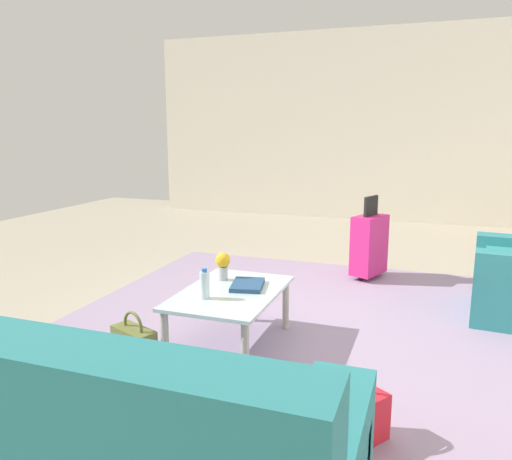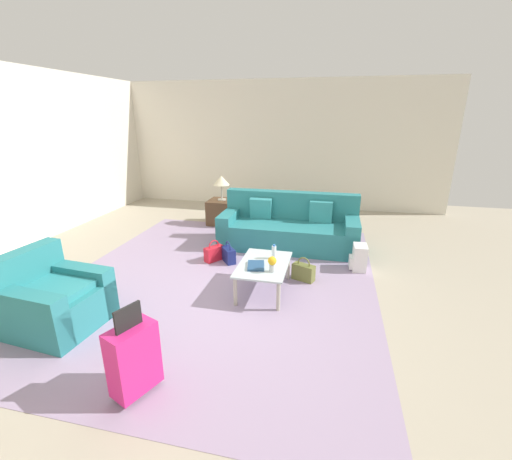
# 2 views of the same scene
# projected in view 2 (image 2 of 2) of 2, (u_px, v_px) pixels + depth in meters

# --- Properties ---
(ground_plane) EXTENTS (12.00, 12.00, 0.00)m
(ground_plane) POSITION_uv_depth(u_px,v_px,m) (219.00, 302.00, 4.40)
(ground_plane) COLOR #A89E89
(wall_right) EXTENTS (0.12, 8.00, 3.10)m
(wall_right) POSITION_uv_depth(u_px,v_px,m) (282.00, 145.00, 8.58)
(wall_right) COLOR silver
(wall_right) RESTS_ON ground
(area_rug) EXTENTS (5.20, 4.40, 0.01)m
(area_rug) POSITION_uv_depth(u_px,v_px,m) (219.00, 279.00, 5.00)
(area_rug) COLOR #9984A3
(area_rug) RESTS_ON ground
(couch) EXTENTS (0.94, 2.42, 0.95)m
(couch) POSITION_uv_depth(u_px,v_px,m) (289.00, 229.00, 6.21)
(couch) COLOR teal
(couch) RESTS_ON ground
(armchair) EXTENTS (0.96, 1.00, 0.87)m
(armchair) POSITION_uv_depth(u_px,v_px,m) (51.00, 301.00, 3.83)
(armchair) COLOR teal
(armchair) RESTS_ON ground
(coffee_table) EXTENTS (0.98, 0.64, 0.41)m
(coffee_table) POSITION_uv_depth(u_px,v_px,m) (264.00, 267.00, 4.55)
(coffee_table) COLOR silver
(coffee_table) RESTS_ON ground
(water_bottle) EXTENTS (0.06, 0.06, 0.20)m
(water_bottle) POSITION_uv_depth(u_px,v_px,m) (274.00, 252.00, 4.67)
(water_bottle) COLOR silver
(water_bottle) RESTS_ON coffee_table
(coffee_table_book) EXTENTS (0.33, 0.27, 0.03)m
(coffee_table_book) POSITION_uv_depth(u_px,v_px,m) (256.00, 266.00, 4.44)
(coffee_table_book) COLOR navy
(coffee_table_book) RESTS_ON coffee_table
(flower_vase) EXTENTS (0.11, 0.11, 0.21)m
(flower_vase) POSITION_uv_depth(u_px,v_px,m) (272.00, 263.00, 4.26)
(flower_vase) COLOR #B2B7BC
(flower_vase) RESTS_ON coffee_table
(side_table) EXTENTS (0.58, 0.58, 0.53)m
(side_table) POSITION_uv_depth(u_px,v_px,m) (222.00, 212.00, 7.48)
(side_table) COLOR #513823
(side_table) RESTS_ON ground
(table_lamp) EXTENTS (0.34, 0.34, 0.53)m
(table_lamp) POSITION_uv_depth(u_px,v_px,m) (221.00, 181.00, 7.27)
(table_lamp) COLOR #ADA899
(table_lamp) RESTS_ON side_table
(suitcase_magenta) EXTENTS (0.45, 0.36, 0.85)m
(suitcase_magenta) POSITION_uv_depth(u_px,v_px,m) (134.00, 358.00, 2.85)
(suitcase_magenta) COLOR #D12375
(suitcase_magenta) RESTS_ON ground
(handbag_navy) EXTENTS (0.34, 0.31, 0.36)m
(handbag_navy) POSITION_uv_depth(u_px,v_px,m) (228.00, 255.00, 5.55)
(handbag_navy) COLOR navy
(handbag_navy) RESTS_ON ground
(handbag_olive) EXTENTS (0.25, 0.35, 0.36)m
(handbag_olive) POSITION_uv_depth(u_px,v_px,m) (303.00, 272.00, 4.94)
(handbag_olive) COLOR olive
(handbag_olive) RESTS_ON ground
(handbag_red) EXTENTS (0.34, 0.30, 0.36)m
(handbag_red) POSITION_uv_depth(u_px,v_px,m) (214.00, 253.00, 5.60)
(handbag_red) COLOR red
(handbag_red) RESTS_ON ground
(backpack_white) EXTENTS (0.31, 0.26, 0.40)m
(backpack_white) POSITION_uv_depth(u_px,v_px,m) (359.00, 258.00, 5.26)
(backpack_white) COLOR white
(backpack_white) RESTS_ON ground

